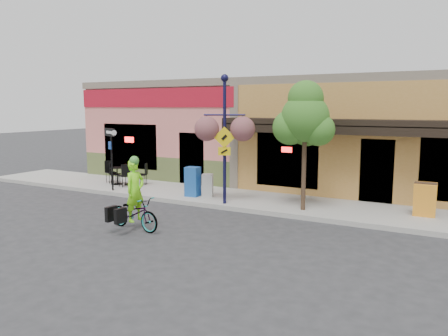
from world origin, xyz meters
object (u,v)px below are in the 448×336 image
at_px(one_way_sign, 112,160).
at_px(newspaper_box_blue, 193,182).
at_px(lamp_post, 225,140).
at_px(bicycle, 134,213).
at_px(newspaper_box_grey, 208,185).
at_px(street_tree, 304,145).
at_px(cyclist_rider, 135,200).
at_px(building, 294,131).

bearing_deg(one_way_sign, newspaper_box_blue, 33.81).
bearing_deg(lamp_post, bicycle, -128.43).
bearing_deg(newspaper_box_grey, street_tree, -28.14).
relative_size(bicycle, one_way_sign, 0.73).
distance_m(lamp_post, one_way_sign, 5.01).
relative_size(lamp_post, newspaper_box_grey, 5.24).
bearing_deg(newspaper_box_grey, newspaper_box_blue, 177.55).
distance_m(bicycle, newspaper_box_grey, 4.20).
distance_m(cyclist_rider, street_tree, 5.39).
bearing_deg(building, street_tree, -67.69).
relative_size(building, lamp_post, 4.26).
bearing_deg(one_way_sign, cyclist_rider, -16.30).
xyz_separation_m(lamp_post, street_tree, (2.60, 0.40, -0.10)).
distance_m(cyclist_rider, lamp_post, 3.88).
xyz_separation_m(lamp_post, newspaper_box_grey, (-1.09, 0.72, -1.73)).
bearing_deg(street_tree, building, 112.31).
xyz_separation_m(building, street_tree, (2.58, -6.30, -0.06)).
bearing_deg(building, cyclist_rider, -95.10).
xyz_separation_m(building, bicycle, (-0.96, -10.18, -1.79)).
height_order(lamp_post, newspaper_box_grey, lamp_post).
relative_size(lamp_post, one_way_sign, 1.78).
bearing_deg(newspaper_box_blue, building, 69.78).
distance_m(newspaper_box_blue, newspaper_box_grey, 0.56).
bearing_deg(newspaper_box_blue, newspaper_box_grey, 15.19).
bearing_deg(newspaper_box_blue, bicycle, -86.29).
relative_size(building, street_tree, 4.47).
distance_m(cyclist_rider, newspaper_box_grey, 4.21).
relative_size(newspaper_box_blue, newspaper_box_grey, 1.30).
xyz_separation_m(one_way_sign, newspaper_box_grey, (3.84, 0.76, -0.80)).
xyz_separation_m(building, newspaper_box_blue, (-1.61, -6.17, -1.57)).
distance_m(newspaper_box_grey, street_tree, 4.05).
height_order(building, cyclist_rider, building).
distance_m(cyclist_rider, one_way_sign, 5.33).
xyz_separation_m(building, one_way_sign, (-4.94, -6.74, -0.90)).
bearing_deg(one_way_sign, bicycle, -16.66).
xyz_separation_m(building, newspaper_box_grey, (-1.11, -5.98, -1.69)).
relative_size(building, one_way_sign, 7.55).
distance_m(bicycle, newspaper_box_blue, 4.07).
distance_m(lamp_post, newspaper_box_blue, 2.33).
bearing_deg(street_tree, bicycle, -132.40).
relative_size(bicycle, lamp_post, 0.41).
height_order(lamp_post, one_way_sign, lamp_post).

